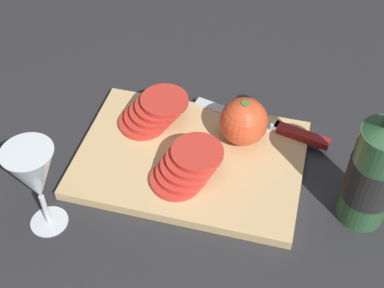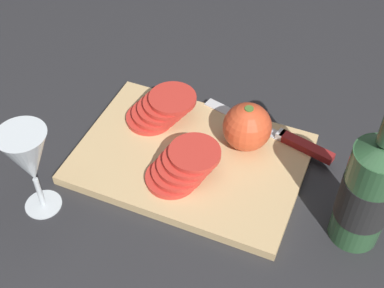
% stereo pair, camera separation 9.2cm
% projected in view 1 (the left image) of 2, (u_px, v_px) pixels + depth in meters
% --- Properties ---
extents(ground_plane, '(3.00, 3.00, 0.00)m').
position_uv_depth(ground_plane, '(194.00, 153.00, 0.97)').
color(ground_plane, '#28282B').
extents(cutting_board, '(0.39, 0.28, 0.02)m').
position_uv_depth(cutting_board, '(192.00, 159.00, 0.95)').
color(cutting_board, tan).
rests_on(cutting_board, ground_plane).
extents(wine_bottle, '(0.08, 0.08, 0.30)m').
position_uv_depth(wine_bottle, '(375.00, 171.00, 0.80)').
color(wine_bottle, '#2D5633').
rests_on(wine_bottle, ground_plane).
extents(wine_glass, '(0.08, 0.08, 0.17)m').
position_uv_depth(wine_glass, '(35.00, 177.00, 0.78)').
color(wine_glass, silver).
rests_on(wine_glass, ground_plane).
extents(whole_tomato, '(0.09, 0.09, 0.09)m').
position_uv_depth(whole_tomato, '(244.00, 121.00, 0.94)').
color(whole_tomato, '#DB4C28').
rests_on(whole_tomato, cutting_board).
extents(knife, '(0.26, 0.08, 0.01)m').
position_uv_depth(knife, '(287.00, 130.00, 0.98)').
color(knife, silver).
rests_on(knife, cutting_board).
extents(tomato_slice_stack_near, '(0.12, 0.13, 0.05)m').
position_uv_depth(tomato_slice_stack_near, '(187.00, 166.00, 0.89)').
color(tomato_slice_stack_near, red).
rests_on(tomato_slice_stack_near, cutting_board).
extents(tomato_slice_stack_far, '(0.12, 0.12, 0.05)m').
position_uv_depth(tomato_slice_stack_far, '(153.00, 112.00, 0.99)').
color(tomato_slice_stack_far, red).
rests_on(tomato_slice_stack_far, cutting_board).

